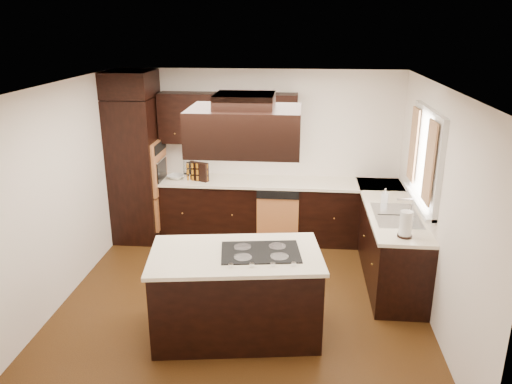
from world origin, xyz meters
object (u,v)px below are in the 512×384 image
at_px(spice_rack, 198,171).
at_px(island, 236,295).
at_px(range_hood, 245,130).
at_px(oven_column, 136,170).

bearing_deg(spice_rack, island, -46.29).
relative_size(island, range_hood, 1.59).
relative_size(range_hood, spice_rack, 3.17).
distance_m(oven_column, range_hood, 3.13).
bearing_deg(range_hood, oven_column, 129.74).
height_order(oven_column, island, oven_column).
relative_size(oven_column, spice_rack, 6.41).
xyz_separation_m(island, spice_rack, (-0.87, 2.38, 0.62)).
bearing_deg(range_hood, spice_rack, 112.84).
distance_m(oven_column, spice_rack, 0.92).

